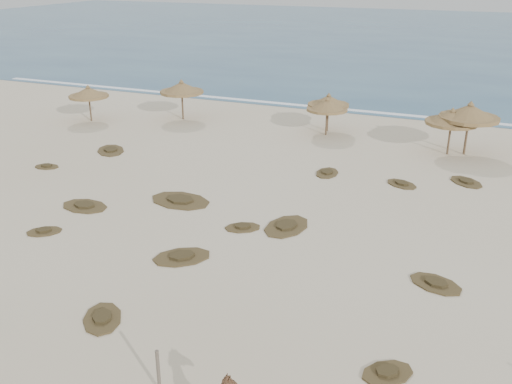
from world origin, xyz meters
The scene contains 24 objects.
ground centered at (0.00, 0.00, 0.00)m, with size 160.00×160.00×0.00m, color beige.
ocean centered at (0.00, 75.00, 0.00)m, with size 200.00×100.00×0.01m, color navy.
foam_line centered at (0.00, 26.00, 0.00)m, with size 70.00×0.60×0.01m, color white.
palapa_0 centered at (-18.34, 16.02, 2.00)m, with size 2.89×2.89×2.57m.
palapa_1 centered at (-12.53, 18.89, 2.23)m, with size 3.72×3.72×2.87m.
palapa_2 centered at (-1.95, 18.92, 1.94)m, with size 3.29×3.29×2.50m.
palapa_3 centered at (-2.12, 19.86, 2.00)m, with size 3.29×3.29×2.57m.
palapa_4 centered at (5.76, 17.77, 2.17)m, with size 3.59×3.59×2.80m.
palapa_5 centered at (6.66, 18.15, 2.47)m, with size 4.36×4.36×3.19m.
fence_post_near centered at (0.54, -5.88, 0.65)m, with size 0.10×0.10×1.30m, color #685B4E.
scrub_0 centered at (-9.06, 3.33, 0.05)m, with size 2.41×1.65×0.16m.
scrub_1 centered at (-5.29, 5.59, 0.05)m, with size 3.23×2.27×0.16m.
scrub_2 centered at (-1.38, 4.02, 0.05)m, with size 1.83×1.65×0.16m.
scrub_3 centered at (0.31, 4.83, 0.05)m, with size 2.09×2.79×0.16m.
scrub_4 centered at (6.72, 2.42, 0.05)m, with size 2.24×1.87×0.16m.
scrub_6 centered at (-12.91, 10.74, 0.05)m, with size 2.73×2.82×0.16m.
scrub_7 centered at (4.07, 11.73, 0.05)m, with size 2.02×1.82×0.16m.
scrub_8 centered at (-14.47, 7.00, 0.05)m, with size 1.50×1.11×0.16m.
scrub_9 centered at (-2.51, 0.75, 0.05)m, with size 2.68×2.58×0.16m.
scrub_10 centered at (7.08, 13.28, 0.05)m, with size 2.24×2.26×0.16m.
scrub_11 centered at (-2.86, -3.76, 0.05)m, with size 2.04×2.22×0.16m.
scrub_12 centered at (5.99, -2.93, 0.05)m, with size 1.82×1.80×0.16m.
scrub_13 centered at (0.12, 11.88, 0.05)m, with size 1.20×1.81×0.16m.
scrub_14 centered at (-8.94, 0.51, 0.05)m, with size 1.74×1.63×0.16m.
Camera 1 is at (7.44, -16.00, 10.58)m, focal length 40.00 mm.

